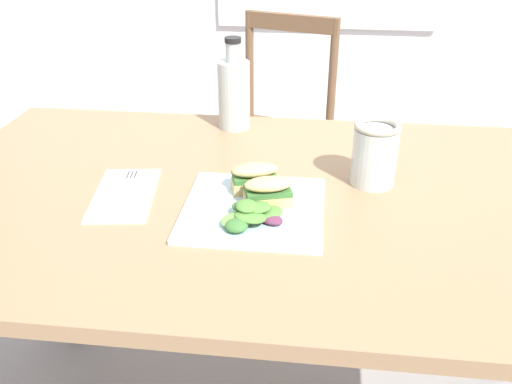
% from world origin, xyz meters
% --- Properties ---
extents(dining_table, '(1.39, 0.83, 0.74)m').
position_xyz_m(dining_table, '(-0.07, 0.15, 0.62)').
color(dining_table, '#997551').
rests_on(dining_table, ground).
extents(chair_wooden_far, '(0.50, 0.50, 0.87)m').
position_xyz_m(chair_wooden_far, '(-0.14, 1.14, 0.45)').
color(chair_wooden_far, brown).
rests_on(chair_wooden_far, ground).
extents(plate_lunch, '(0.26, 0.26, 0.01)m').
position_xyz_m(plate_lunch, '(-0.09, 0.07, 0.74)').
color(plate_lunch, silver).
rests_on(plate_lunch, dining_table).
extents(sandwich_half_front, '(0.10, 0.08, 0.06)m').
position_xyz_m(sandwich_half_front, '(-0.06, 0.08, 0.78)').
color(sandwich_half_front, '#DBB270').
rests_on(sandwich_half_front, plate_lunch).
extents(sandwich_half_back, '(0.10, 0.08, 0.06)m').
position_xyz_m(sandwich_half_back, '(-0.09, 0.14, 0.78)').
color(sandwich_half_back, '#DBB270').
rests_on(sandwich_half_back, plate_lunch).
extents(salad_mixed_greens, '(0.12, 0.12, 0.03)m').
position_xyz_m(salad_mixed_greens, '(-0.09, 0.02, 0.76)').
color(salad_mixed_greens, '#602D47').
rests_on(salad_mixed_greens, plate_lunch).
extents(napkin_folded, '(0.14, 0.23, 0.00)m').
position_xyz_m(napkin_folded, '(-0.35, 0.10, 0.74)').
color(napkin_folded, white).
rests_on(napkin_folded, dining_table).
extents(fork_on_napkin, '(0.04, 0.19, 0.00)m').
position_xyz_m(fork_on_napkin, '(-0.35, 0.12, 0.75)').
color(fork_on_napkin, silver).
rests_on(fork_on_napkin, napkin_folded).
extents(bottle_cold_brew, '(0.08, 0.08, 0.23)m').
position_xyz_m(bottle_cold_brew, '(-0.19, 0.48, 0.82)').
color(bottle_cold_brew, black).
rests_on(bottle_cold_brew, dining_table).
extents(mason_jar_iced_tea, '(0.09, 0.09, 0.13)m').
position_xyz_m(mason_jar_iced_tea, '(0.14, 0.22, 0.80)').
color(mason_jar_iced_tea, '#995623').
rests_on(mason_jar_iced_tea, dining_table).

